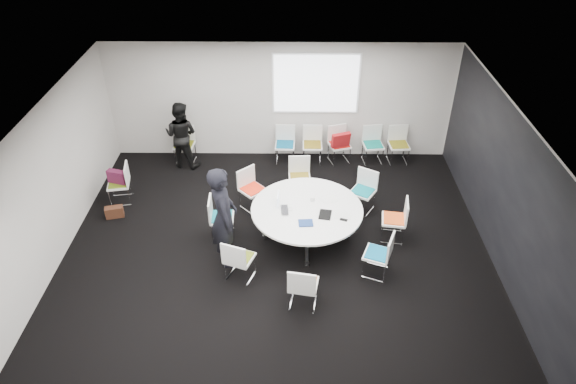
{
  "coord_description": "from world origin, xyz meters",
  "views": [
    {
      "loc": [
        0.28,
        -7.46,
        6.49
      ],
      "look_at": [
        0.2,
        0.4,
        1.0
      ],
      "focal_mm": 32.0,
      "sensor_mm": 36.0,
      "label": 1
    }
  ],
  "objects_px": {
    "chair_ring_a": "(393,226)",
    "brown_bag": "(114,212)",
    "person_main": "(224,217)",
    "person_back": "(181,135)",
    "chair_back_b": "(312,151)",
    "chair_spare_left": "(121,190)",
    "chair_ring_b": "(362,198)",
    "chair_ring_e": "(222,224)",
    "chair_back_e": "(398,151)",
    "chair_ring_d": "(253,196)",
    "chair_back_d": "(372,151)",
    "conference_table": "(307,217)",
    "chair_back_c": "(339,151)",
    "maroon_bag": "(117,177)",
    "chair_ring_c": "(300,184)",
    "chair_person_back": "(185,151)",
    "cup": "(312,199)",
    "chair_ring_g": "(303,292)",
    "laptop": "(287,210)",
    "chair_ring_f": "(240,266)",
    "chair_back_a": "(285,151)",
    "chair_ring_h": "(377,262)"
  },
  "relations": [
    {
      "from": "chair_ring_e",
      "to": "chair_back_e",
      "type": "bearing_deg",
      "value": 123.57
    },
    {
      "from": "chair_ring_d",
      "to": "chair_back_d",
      "type": "relative_size",
      "value": 1.0
    },
    {
      "from": "maroon_bag",
      "to": "chair_ring_c",
      "type": "bearing_deg",
      "value": 3.93
    },
    {
      "from": "chair_back_d",
      "to": "laptop",
      "type": "xyz_separation_m",
      "value": [
        -2.0,
        -2.98,
        0.47
      ]
    },
    {
      "from": "chair_ring_b",
      "to": "chair_ring_d",
      "type": "xyz_separation_m",
      "value": [
        -2.29,
        0.05,
        0.0
      ]
    },
    {
      "from": "chair_back_b",
      "to": "chair_spare_left",
      "type": "xyz_separation_m",
      "value": [
        -4.12,
        -1.68,
        0.0
      ]
    },
    {
      "from": "chair_back_a",
      "to": "chair_back_c",
      "type": "bearing_deg",
      "value": -176.94
    },
    {
      "from": "chair_ring_a",
      "to": "maroon_bag",
      "type": "bearing_deg",
      "value": 86.62
    },
    {
      "from": "chair_ring_a",
      "to": "person_back",
      "type": "relative_size",
      "value": 0.55
    },
    {
      "from": "chair_ring_d",
      "to": "chair_ring_e",
      "type": "bearing_deg",
      "value": 17.52
    },
    {
      "from": "chair_ring_a",
      "to": "chair_back_d",
      "type": "relative_size",
      "value": 1.0
    },
    {
      "from": "chair_ring_b",
      "to": "chair_back_e",
      "type": "xyz_separation_m",
      "value": [
        1.06,
        1.94,
        0.0
      ]
    },
    {
      "from": "chair_ring_b",
      "to": "chair_back_e",
      "type": "height_order",
      "value": "same"
    },
    {
      "from": "chair_person_back",
      "to": "person_back",
      "type": "relative_size",
      "value": 0.55
    },
    {
      "from": "chair_ring_g",
      "to": "cup",
      "type": "bearing_deg",
      "value": 94.27
    },
    {
      "from": "chair_ring_b",
      "to": "chair_ring_g",
      "type": "distance_m",
      "value": 2.97
    },
    {
      "from": "chair_back_e",
      "to": "maroon_bag",
      "type": "distance_m",
      "value": 6.43
    },
    {
      "from": "chair_ring_h",
      "to": "chair_person_back",
      "type": "distance_m",
      "value": 5.59
    },
    {
      "from": "conference_table",
      "to": "chair_person_back",
      "type": "xyz_separation_m",
      "value": [
        -2.85,
        2.87,
        -0.25
      ]
    },
    {
      "from": "person_main",
      "to": "person_back",
      "type": "distance_m",
      "value": 3.59
    },
    {
      "from": "chair_ring_f",
      "to": "laptop",
      "type": "xyz_separation_m",
      "value": [
        0.82,
        1.02,
        0.47
      ]
    },
    {
      "from": "chair_ring_h",
      "to": "chair_back_e",
      "type": "relative_size",
      "value": 1.0
    },
    {
      "from": "chair_ring_b",
      "to": "chair_ring_f",
      "type": "height_order",
      "value": "same"
    },
    {
      "from": "chair_ring_a",
      "to": "person_back",
      "type": "distance_m",
      "value": 5.28
    },
    {
      "from": "chair_ring_f",
      "to": "maroon_bag",
      "type": "bearing_deg",
      "value": 160.64
    },
    {
      "from": "chair_spare_left",
      "to": "chair_ring_e",
      "type": "bearing_deg",
      "value": -126.86
    },
    {
      "from": "chair_ring_b",
      "to": "maroon_bag",
      "type": "bearing_deg",
      "value": 29.14
    },
    {
      "from": "chair_back_c",
      "to": "person_main",
      "type": "relative_size",
      "value": 0.44
    },
    {
      "from": "chair_ring_a",
      "to": "chair_back_d",
      "type": "bearing_deg",
      "value": 9.3
    },
    {
      "from": "chair_ring_a",
      "to": "brown_bag",
      "type": "xyz_separation_m",
      "value": [
        -5.62,
        0.61,
        -0.16
      ]
    },
    {
      "from": "chair_ring_a",
      "to": "chair_back_d",
      "type": "height_order",
      "value": "same"
    },
    {
      "from": "chair_ring_d",
      "to": "chair_back_a",
      "type": "height_order",
      "value": "same"
    },
    {
      "from": "chair_ring_b",
      "to": "chair_ring_e",
      "type": "distance_m",
      "value": 2.96
    },
    {
      "from": "chair_back_e",
      "to": "chair_ring_a",
      "type": "bearing_deg",
      "value": 74.33
    },
    {
      "from": "chair_ring_e",
      "to": "chair_spare_left",
      "type": "distance_m",
      "value": 2.56
    },
    {
      "from": "chair_back_b",
      "to": "cup",
      "type": "height_order",
      "value": "chair_back_b"
    },
    {
      "from": "chair_back_b",
      "to": "chair_spare_left",
      "type": "relative_size",
      "value": 1.0
    },
    {
      "from": "chair_ring_d",
      "to": "laptop",
      "type": "relative_size",
      "value": 2.77
    },
    {
      "from": "conference_table",
      "to": "person_back",
      "type": "xyz_separation_m",
      "value": [
        -2.85,
        2.7,
        0.28
      ]
    },
    {
      "from": "chair_ring_e",
      "to": "brown_bag",
      "type": "relative_size",
      "value": 2.44
    },
    {
      "from": "chair_ring_b",
      "to": "chair_back_e",
      "type": "bearing_deg",
      "value": -86.93
    },
    {
      "from": "chair_ring_b",
      "to": "chair_ring_c",
      "type": "distance_m",
      "value": 1.39
    },
    {
      "from": "chair_ring_f",
      "to": "maroon_bag",
      "type": "distance_m",
      "value": 3.6
    },
    {
      "from": "person_back",
      "to": "cup",
      "type": "relative_size",
      "value": 17.87
    },
    {
      "from": "chair_ring_f",
      "to": "maroon_bag",
      "type": "xyz_separation_m",
      "value": [
        -2.75,
        2.29,
        0.34
      ]
    },
    {
      "from": "chair_ring_g",
      "to": "chair_ring_h",
      "type": "bearing_deg",
      "value": 39.83
    },
    {
      "from": "chair_spare_left",
      "to": "maroon_bag",
      "type": "relative_size",
      "value": 2.2
    },
    {
      "from": "chair_ring_e",
      "to": "cup",
      "type": "bearing_deg",
      "value": 92.99
    },
    {
      "from": "chair_ring_d",
      "to": "chair_back_d",
      "type": "height_order",
      "value": "same"
    },
    {
      "from": "chair_back_c",
      "to": "laptop",
      "type": "xyz_separation_m",
      "value": [
        -1.2,
        -2.98,
        0.47
      ]
    }
  ]
}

